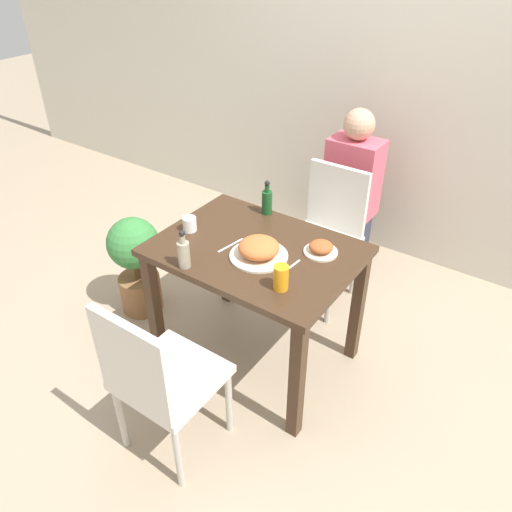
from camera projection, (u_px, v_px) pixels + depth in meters
The scene contains 15 objects.
ground_plane at pixel (256, 355), 2.94m from camera, with size 16.00×16.00×0.00m, color tan.
wall_back at pixel (391, 72), 3.26m from camera, with size 8.00×0.05×2.60m.
dining_table at pixel (256, 267), 2.59m from camera, with size 1.01×0.75×0.76m.
chair_near at pixel (157, 377), 2.15m from camera, with size 0.42×0.42×0.89m.
chair_far at pixel (327, 229), 3.17m from camera, with size 0.42×0.42×0.89m.
food_plate at pixel (259, 249), 2.43m from camera, with size 0.29×0.29×0.10m.
side_plate at pixel (321, 248), 2.46m from camera, with size 0.17×0.17×0.06m.
drink_cup at pixel (190, 224), 2.64m from camera, with size 0.07×0.07×0.08m.
juice_glass at pixel (281, 278), 2.21m from camera, with size 0.07×0.07×0.12m.
sauce_bottle at pixel (184, 253), 2.34m from camera, with size 0.06×0.06×0.20m.
condiment_bottle at pixel (267, 201), 2.77m from camera, with size 0.06×0.06×0.20m.
fork_utensil at pixel (231, 245), 2.53m from camera, with size 0.04×0.17×0.00m.
spoon_utensil at pixel (289, 268), 2.37m from camera, with size 0.02×0.17×0.00m.
potted_plant_left at pixel (136, 261), 3.09m from camera, with size 0.32×0.32×0.66m.
person_figure at pixel (351, 195), 3.38m from camera, with size 0.34×0.22×1.17m.
Camera 1 is at (1.20, -1.73, 2.14)m, focal length 35.00 mm.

